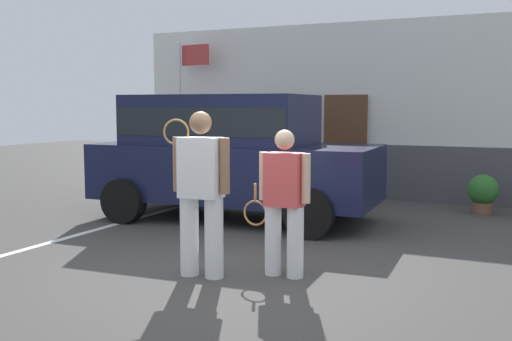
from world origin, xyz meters
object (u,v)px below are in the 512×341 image
tennis_player_woman (284,201)px  potted_plant_by_porch (483,192)px  parked_suv (230,150)px  flag_pole (187,89)px  tennis_player_man (201,191)px

tennis_player_woman → potted_plant_by_porch: (1.65, 5.03, -0.45)m
parked_suv → tennis_player_woman: bearing=-55.9°
potted_plant_by_porch → flag_pole: bearing=174.9°
parked_suv → potted_plant_by_porch: size_ratio=6.81×
tennis_player_woman → flag_pole: 7.43m
potted_plant_by_porch → tennis_player_man: bearing=-114.4°
tennis_player_man → flag_pole: size_ratio=0.56×
tennis_player_man → potted_plant_by_porch: (2.46, 5.43, -0.57)m
tennis_player_woman → potted_plant_by_porch: size_ratio=2.34×
potted_plant_by_porch → flag_pole: flag_pole is taller
parked_suv → tennis_player_woman: (2.11, -2.74, -0.31)m
flag_pole → tennis_player_woman: bearing=-50.1°
parked_suv → tennis_player_man: parked_suv is taller
parked_suv → potted_plant_by_porch: (3.76, 2.29, -0.76)m
tennis_player_man → tennis_player_woman: bearing=-158.1°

